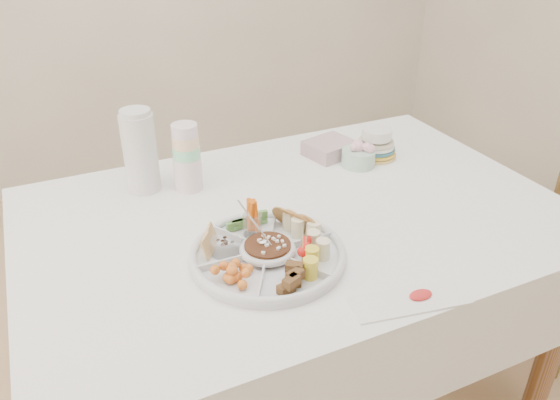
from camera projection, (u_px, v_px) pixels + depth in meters
name	position (u px, v px, depth m)	size (l,w,h in m)	color
floor	(294.00, 397.00, 1.92)	(4.00, 4.00, 0.00)	tan
dining_table	(296.00, 315.00, 1.74)	(1.52, 1.02, 0.76)	white
party_tray	(268.00, 252.00, 1.34)	(0.38, 0.38, 0.04)	silver
bean_dip	(268.00, 249.00, 1.34)	(0.11, 0.11, 0.04)	#422212
tortillas	(297.00, 222.00, 1.42)	(0.09, 0.09, 0.05)	olive
carrot_cucumber	(248.00, 213.00, 1.43)	(0.10, 0.10, 0.09)	#DD5A0D
pita_raisins	(215.00, 242.00, 1.34)	(0.10, 0.10, 0.06)	tan
cherries	(233.00, 274.00, 1.24)	(0.10, 0.10, 0.04)	orange
granola_chunks	(290.00, 277.00, 1.23)	(0.11, 0.11, 0.05)	#483416
banana_tomato	(321.00, 243.00, 1.31)	(0.11, 0.11, 0.09)	#FFEF69
cup_stack	(186.00, 153.00, 1.62)	(0.09, 0.09, 0.24)	silver
thermos	(140.00, 150.00, 1.61)	(0.10, 0.10, 0.26)	silver
flower_bowl	(359.00, 154.00, 1.80)	(0.11, 0.11, 0.08)	silver
napkin_stack	(330.00, 148.00, 1.88)	(0.15, 0.13, 0.05)	#B6989C
plate_stack	(376.00, 144.00, 1.86)	(0.14, 0.14, 0.09)	gold
placemat	(409.00, 301.00, 1.21)	(0.27, 0.09, 0.01)	white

